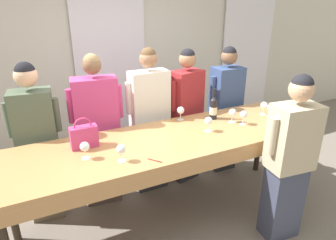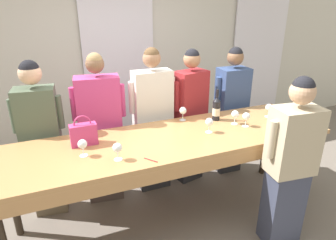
# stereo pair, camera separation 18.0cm
# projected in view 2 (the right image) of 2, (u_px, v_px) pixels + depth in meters

# --- Properties ---
(ground_plane) EXTENTS (18.00, 18.00, 0.00)m
(ground_plane) POSITION_uv_depth(u_px,v_px,m) (171.00, 218.00, 3.27)
(ground_plane) COLOR #70665B
(wall_back) EXTENTS (12.00, 0.06, 2.80)m
(wall_back) POSITION_uv_depth(u_px,v_px,m) (118.00, 58.00, 4.49)
(wall_back) COLOR beige
(wall_back) RESTS_ON ground_plane
(curtain_panel_center) EXTENTS (1.06, 0.03, 2.69)m
(curtain_panel_center) POSITION_uv_depth(u_px,v_px,m) (120.00, 62.00, 4.46)
(curtain_panel_center) COLOR white
(curtain_panel_center) RESTS_ON ground_plane
(curtain_panel_right) EXTENTS (1.06, 0.03, 2.69)m
(curtain_panel_right) POSITION_uv_depth(u_px,v_px,m) (259.00, 52.00, 5.36)
(curtain_panel_right) COLOR white
(curtain_panel_right) RESTS_ON ground_plane
(tasting_bar) EXTENTS (3.17, 0.90, 0.97)m
(tasting_bar) POSITION_uv_depth(u_px,v_px,m) (173.00, 147.00, 2.90)
(tasting_bar) COLOR #B27F4C
(tasting_bar) RESTS_ON ground_plane
(wine_bottle) EXTENTS (0.08, 0.08, 0.35)m
(wine_bottle) POSITION_uv_depth(u_px,v_px,m) (216.00, 109.00, 3.28)
(wine_bottle) COLOR black
(wine_bottle) RESTS_ON tasting_bar
(handbag) EXTENTS (0.24, 0.10, 0.29)m
(handbag) POSITION_uv_depth(u_px,v_px,m) (84.00, 134.00, 2.72)
(handbag) COLOR #C63870
(handbag) RESTS_ON tasting_bar
(wine_glass_front_left) EXTENTS (0.08, 0.08, 0.15)m
(wine_glass_front_left) POSITION_uv_depth(u_px,v_px,m) (117.00, 148.00, 2.46)
(wine_glass_front_left) COLOR white
(wine_glass_front_left) RESTS_ON tasting_bar
(wine_glass_front_mid) EXTENTS (0.08, 0.08, 0.15)m
(wine_glass_front_mid) POSITION_uv_depth(u_px,v_px,m) (235.00, 115.00, 3.17)
(wine_glass_front_mid) COLOR white
(wine_glass_front_mid) RESTS_ON tasting_bar
(wine_glass_front_right) EXTENTS (0.08, 0.08, 0.15)m
(wine_glass_front_right) POSITION_uv_depth(u_px,v_px,m) (82.00, 145.00, 2.52)
(wine_glass_front_right) COLOR white
(wine_glass_front_right) RESTS_ON tasting_bar
(wine_glass_center_left) EXTENTS (0.08, 0.08, 0.15)m
(wine_glass_center_left) POSITION_uv_depth(u_px,v_px,m) (269.00, 108.00, 3.37)
(wine_glass_center_left) COLOR white
(wine_glass_center_left) RESTS_ON tasting_bar
(wine_glass_center_mid) EXTENTS (0.08, 0.08, 0.15)m
(wine_glass_center_mid) POSITION_uv_depth(u_px,v_px,m) (183.00, 111.00, 3.27)
(wine_glass_center_mid) COLOR white
(wine_glass_center_mid) RESTS_ON tasting_bar
(wine_glass_center_right) EXTENTS (0.08, 0.08, 0.15)m
(wine_glass_center_right) POSITION_uv_depth(u_px,v_px,m) (209.00, 122.00, 2.97)
(wine_glass_center_right) COLOR white
(wine_glass_center_right) RESTS_ON tasting_bar
(wine_glass_back_left) EXTENTS (0.08, 0.08, 0.15)m
(wine_glass_back_left) POSITION_uv_depth(u_px,v_px,m) (246.00, 117.00, 3.12)
(wine_glass_back_left) COLOR white
(wine_glass_back_left) RESTS_ON tasting_bar
(wine_glass_back_mid) EXTENTS (0.08, 0.08, 0.15)m
(wine_glass_back_mid) POSITION_uv_depth(u_px,v_px,m) (276.00, 110.00, 3.30)
(wine_glass_back_mid) COLOR white
(wine_glass_back_mid) RESTS_ON tasting_bar
(pen) EXTENTS (0.09, 0.11, 0.01)m
(pen) POSITION_uv_depth(u_px,v_px,m) (151.00, 160.00, 2.49)
(pen) COLOR maroon
(pen) RESTS_ON tasting_bar
(guest_olive_jacket) EXTENTS (0.50, 0.30, 1.70)m
(guest_olive_jacket) POSITION_uv_depth(u_px,v_px,m) (42.00, 140.00, 3.08)
(guest_olive_jacket) COLOR brown
(guest_olive_jacket) RESTS_ON ground_plane
(guest_pink_top) EXTENTS (0.58, 0.29, 1.73)m
(guest_pink_top) POSITION_uv_depth(u_px,v_px,m) (101.00, 131.00, 3.30)
(guest_pink_top) COLOR #473833
(guest_pink_top) RESTS_ON ground_plane
(guest_cream_sweater) EXTENTS (0.55, 0.22, 1.74)m
(guest_cream_sweater) POSITION_uv_depth(u_px,v_px,m) (153.00, 121.00, 3.51)
(guest_cream_sweater) COLOR #28282D
(guest_cream_sweater) RESTS_ON ground_plane
(guest_striped_shirt) EXTENTS (0.49, 0.31, 1.70)m
(guest_striped_shirt) POSITION_uv_depth(u_px,v_px,m) (190.00, 116.00, 3.68)
(guest_striped_shirt) COLOR #28282D
(guest_striped_shirt) RESTS_ON ground_plane
(guest_navy_coat) EXTENTS (0.49, 0.27, 1.69)m
(guest_navy_coat) POSITION_uv_depth(u_px,v_px,m) (231.00, 111.00, 3.90)
(guest_navy_coat) COLOR #28282D
(guest_navy_coat) RESTS_ON ground_plane
(host_pouring) EXTENTS (0.52, 0.31, 1.65)m
(host_pouring) POSITION_uv_depth(u_px,v_px,m) (290.00, 164.00, 2.68)
(host_pouring) COLOR #383D51
(host_pouring) RESTS_ON ground_plane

